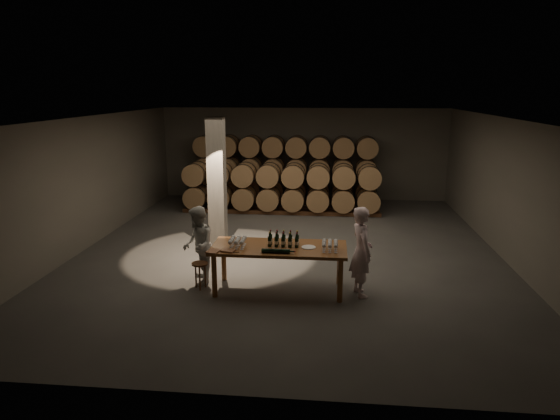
# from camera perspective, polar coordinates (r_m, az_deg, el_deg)

# --- Properties ---
(room) EXTENTS (12.00, 12.00, 12.00)m
(room) POSITION_cam_1_polar(r_m,az_deg,el_deg) (12.32, -7.22, 3.06)
(room) COLOR #4A4845
(room) RESTS_ON ground
(tasting_table) EXTENTS (2.60, 1.10, 0.90)m
(tasting_table) POSITION_cam_1_polar(r_m,az_deg,el_deg) (9.64, -0.14, -4.78)
(tasting_table) COLOR brown
(tasting_table) RESTS_ON ground
(barrel_stack_back) EXTENTS (6.26, 0.95, 2.31)m
(barrel_stack_back) POSITION_cam_1_polar(r_m,az_deg,el_deg) (17.07, 0.59, 4.77)
(barrel_stack_back) COLOR brown
(barrel_stack_back) RESTS_ON ground
(barrel_stack_front) EXTENTS (6.26, 0.95, 1.57)m
(barrel_stack_front) POSITION_cam_1_polar(r_m,az_deg,el_deg) (15.77, 0.13, 2.65)
(barrel_stack_front) COLOR brown
(barrel_stack_front) RESTS_ON ground
(bottle_cluster) EXTENTS (0.59, 0.22, 0.29)m
(bottle_cluster) POSITION_cam_1_polar(r_m,az_deg,el_deg) (9.62, 0.39, -3.52)
(bottle_cluster) COLOR black
(bottle_cluster) RESTS_ON tasting_table
(lying_bottles) EXTENTS (0.63, 0.08, 0.08)m
(lying_bottles) POSITION_cam_1_polar(r_m,az_deg,el_deg) (9.22, -0.40, -4.71)
(lying_bottles) COLOR black
(lying_bottles) RESTS_ON tasting_table
(glass_cluster_left) EXTENTS (0.31, 0.42, 0.18)m
(glass_cluster_left) POSITION_cam_1_polar(r_m,az_deg,el_deg) (9.61, -4.89, -3.47)
(glass_cluster_left) COLOR silver
(glass_cluster_left) RESTS_ON tasting_table
(glass_cluster_right) EXTENTS (0.30, 0.41, 0.17)m
(glass_cluster_right) POSITION_cam_1_polar(r_m,az_deg,el_deg) (9.44, 5.73, -3.85)
(glass_cluster_right) COLOR silver
(glass_cluster_right) RESTS_ON tasting_table
(plate) EXTENTS (0.27, 0.27, 0.02)m
(plate) POSITION_cam_1_polar(r_m,az_deg,el_deg) (9.56, 3.29, -4.27)
(plate) COLOR white
(plate) RESTS_ON tasting_table
(notebook_near) EXTENTS (0.28, 0.25, 0.03)m
(notebook_near) POSITION_cam_1_polar(r_m,az_deg,el_deg) (9.38, -5.93, -4.64)
(notebook_near) COLOR brown
(notebook_near) RESTS_ON tasting_table
(notebook_corner) EXTENTS (0.27, 0.31, 0.02)m
(notebook_corner) POSITION_cam_1_polar(r_m,az_deg,el_deg) (9.39, -7.62, -4.69)
(notebook_corner) COLOR brown
(notebook_corner) RESTS_ON tasting_table
(pen) EXTENTS (0.12, 0.05, 0.01)m
(pen) POSITION_cam_1_polar(r_m,az_deg,el_deg) (9.29, -5.07, -4.86)
(pen) COLOR black
(pen) RESTS_ON tasting_table
(stool) EXTENTS (0.32, 0.32, 0.53)m
(stool) POSITION_cam_1_polar(r_m,az_deg,el_deg) (9.98, -9.14, -6.51)
(stool) COLOR brown
(stool) RESTS_ON ground
(person_man) EXTENTS (0.57, 0.72, 1.74)m
(person_man) POSITION_cam_1_polar(r_m,az_deg,el_deg) (9.55, 9.29, -4.70)
(person_man) COLOR white
(person_man) RESTS_ON ground
(person_woman) EXTENTS (0.78, 0.90, 1.59)m
(person_woman) POSITION_cam_1_polar(r_m,az_deg,el_deg) (10.16, -9.36, -4.01)
(person_woman) COLOR silver
(person_woman) RESTS_ON ground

